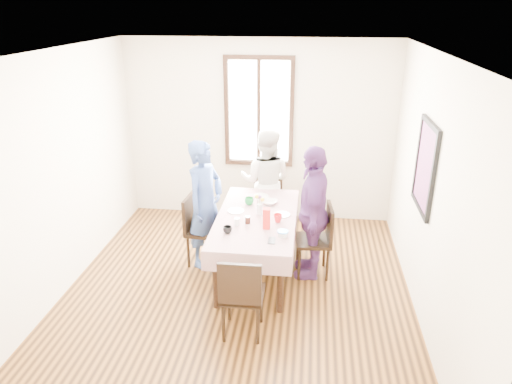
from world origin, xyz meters
The scene contains 30 objects.
ground centered at (0.00, 0.00, 0.00)m, with size 4.50×4.50×0.00m, color black.
back_wall centered at (0.00, 2.25, 1.35)m, with size 4.00×4.00×0.00m, color #F0E1C4.
right_wall centered at (2.00, 0.00, 1.35)m, with size 4.50×4.50×0.00m, color #F0E1C4.
window_frame centered at (0.00, 2.23, 1.65)m, with size 1.02×0.06×1.62m, color black.
window_pane centered at (0.00, 2.24, 1.65)m, with size 0.90×0.02×1.50m, color white.
art_poster centered at (1.98, 0.30, 1.55)m, with size 0.04×0.76×0.96m, color red.
dining_table centered at (0.17, 0.54, 0.38)m, with size 0.82×1.70×0.75m, color black.
tablecloth centered at (0.17, 0.54, 0.76)m, with size 0.94×1.82×0.01m, color #540A17.
chair_left centered at (-0.52, 0.70, 0.46)m, with size 0.42×0.42×0.91m, color black.
chair_right centered at (0.85, 0.59, 0.46)m, with size 0.42×0.42×0.91m, color black.
chair_far centered at (0.17, 1.70, 0.46)m, with size 0.42×0.42×0.91m, color black.
chair_near centered at (0.17, -0.63, 0.46)m, with size 0.42×0.42×0.91m, color black.
person_left centered at (-0.50, 0.70, 0.82)m, with size 0.60×0.39×1.63m, color #354F8D.
person_far centered at (0.17, 1.68, 0.77)m, with size 0.75×0.59×1.55m, color white.
person_right centered at (0.84, 0.59, 0.83)m, with size 0.97×0.40×1.65m, color #572D67.
mug_black centered at (-0.10, 0.07, 0.80)m, with size 0.10×0.10×0.08m, color black.
mug_flag centered at (0.43, 0.42, 0.81)m, with size 0.10×0.10×0.10m, color red.
mug_green centered at (0.03, 0.89, 0.81)m, with size 0.12×0.12×0.09m, color #0C7226.
serving_bowl centered at (0.28, 0.93, 0.79)m, with size 0.19×0.19×0.05m, color white.
juice_carton centered at (0.32, 0.24, 0.88)m, with size 0.08×0.08×0.24m, color red.
butter_tub centered at (0.52, 0.07, 0.79)m, with size 0.11×0.11×0.05m, color white.
jam_jar centered at (0.09, 0.34, 0.81)m, with size 0.06×0.06×0.09m, color black.
drinking_glass centered at (-0.03, 0.28, 0.81)m, with size 0.06×0.06×0.09m, color silver.
smartphone centered at (0.40, -0.06, 0.77)m, with size 0.08×0.15×0.01m, color black.
flower_vase centered at (0.20, 0.60, 0.83)m, with size 0.07×0.07×0.14m, color silver.
plate_left centered at (-0.10, 0.65, 0.77)m, with size 0.20×0.20×0.01m, color white.
plate_right centered at (0.47, 0.61, 0.77)m, with size 0.20×0.20×0.01m, color white.
plate_far centered at (0.15, 1.17, 0.77)m, with size 0.20×0.20×0.01m, color white.
butter_lid centered at (0.52, 0.07, 0.82)m, with size 0.12×0.12×0.01m, color blue.
flower_bunch centered at (0.20, 0.60, 0.95)m, with size 0.09×0.09×0.10m, color yellow, non-canonical shape.
Camera 1 is at (0.77, -4.53, 3.16)m, focal length 32.95 mm.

